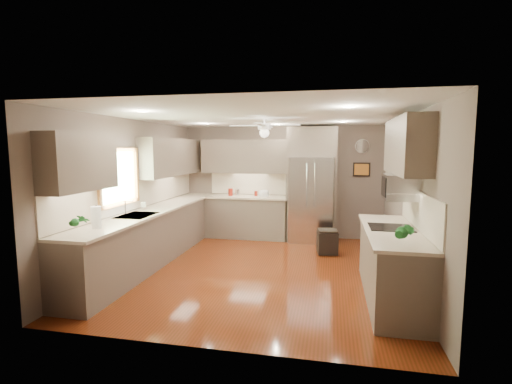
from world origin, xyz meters
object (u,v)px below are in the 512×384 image
(canister_a, at_px, (231,192))
(soap_bottle, at_px, (144,205))
(potted_plant_right, at_px, (405,232))
(microwave, at_px, (400,187))
(canister_d, at_px, (256,193))
(canister_b, at_px, (237,192))
(refrigerator, at_px, (312,187))
(stool, at_px, (327,242))
(potted_plant_left, at_px, (78,221))
(paper_towel, at_px, (96,218))
(bowl, at_px, (264,195))

(canister_a, relative_size, soap_bottle, 0.95)
(potted_plant_right, distance_m, microwave, 1.19)
(canister_d, bearing_deg, canister_b, 176.36)
(canister_a, height_order, canister_b, canister_a)
(refrigerator, xyz_separation_m, microwave, (1.33, -2.71, 0.29))
(potted_plant_right, height_order, microwave, microwave)
(stool, bearing_deg, potted_plant_left, -135.06)
(potted_plant_right, xyz_separation_m, paper_towel, (-3.86, 0.16, -0.01))
(canister_a, distance_m, bowl, 0.77)
(refrigerator, distance_m, stool, 1.42)
(soap_bottle, xyz_separation_m, refrigerator, (2.78, 2.13, 0.16))
(canister_b, height_order, stool, canister_b)
(potted_plant_left, bearing_deg, refrigerator, 56.37)
(soap_bottle, height_order, microwave, microwave)
(potted_plant_right, distance_m, bowl, 4.47)
(soap_bottle, xyz_separation_m, potted_plant_right, (3.99, -1.69, 0.06))
(canister_a, distance_m, canister_b, 0.16)
(refrigerator, xyz_separation_m, stool, (0.36, -0.99, -0.95))
(canister_d, xyz_separation_m, potted_plant_right, (2.44, -3.88, 0.09))
(canister_d, bearing_deg, soap_bottle, -125.23)
(potted_plant_right, distance_m, stool, 3.08)
(potted_plant_right, distance_m, paper_towel, 3.86)
(canister_a, relative_size, bowl, 0.70)
(paper_towel, bearing_deg, microwave, 13.43)
(canister_a, height_order, stool, canister_a)
(refrigerator, height_order, paper_towel, refrigerator)
(soap_bottle, distance_m, bowl, 2.78)
(potted_plant_left, xyz_separation_m, stool, (3.03, 3.02, -0.87))
(canister_d, relative_size, potted_plant_left, 0.34)
(potted_plant_left, distance_m, stool, 4.37)
(canister_a, height_order, potted_plant_right, potted_plant_right)
(refrigerator, distance_m, paper_towel, 4.52)
(canister_a, height_order, soap_bottle, soap_bottle)
(canister_a, xyz_separation_m, potted_plant_left, (-0.85, -4.05, 0.08))
(canister_b, distance_m, potted_plant_left, 4.22)
(canister_d, bearing_deg, canister_a, -177.85)
(canister_b, height_order, potted_plant_left, potted_plant_left)
(canister_d, bearing_deg, paper_towel, -110.90)
(canister_d, distance_m, stool, 2.05)
(canister_d, height_order, refrigerator, refrigerator)
(potted_plant_left, relative_size, bowl, 1.38)
(canister_b, relative_size, refrigerator, 0.06)
(canister_d, bearing_deg, potted_plant_right, -57.85)
(canister_d, bearing_deg, stool, -33.15)
(soap_bottle, relative_size, stool, 0.39)
(bowl, bearing_deg, microwave, -49.10)
(microwave, bearing_deg, potted_plant_right, -96.24)
(canister_a, bearing_deg, refrigerator, -1.13)
(canister_b, bearing_deg, potted_plant_left, -103.70)
(microwave, distance_m, stool, 2.33)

